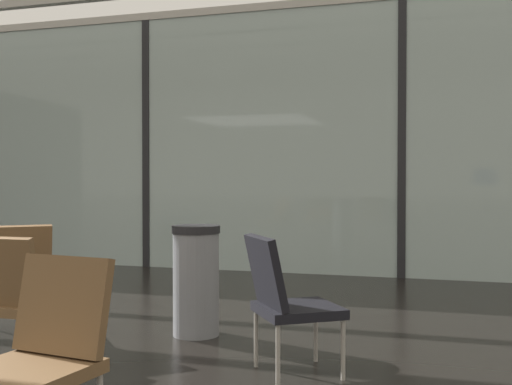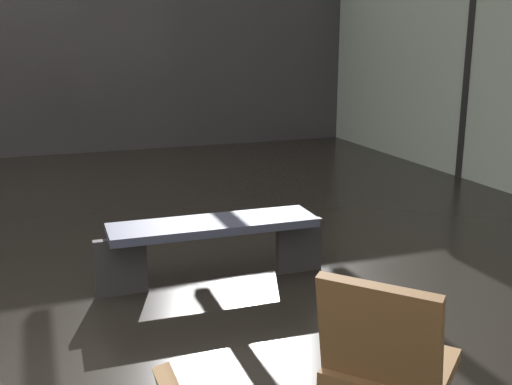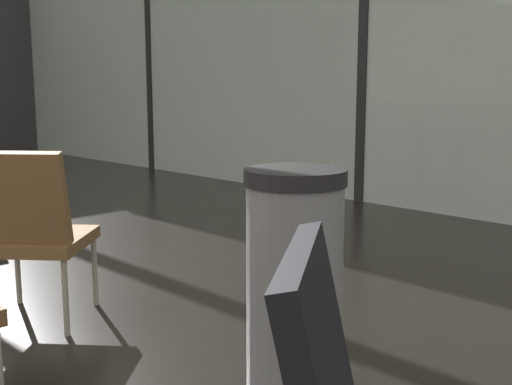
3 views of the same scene
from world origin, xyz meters
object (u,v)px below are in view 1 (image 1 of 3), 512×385
Objects in this scene: parked_airplane at (276,152)px; lounge_chair_0 at (285,296)px; lounge_chair_2 at (18,272)px; lounge_chair_3 at (43,346)px; lounge_chair_1 at (16,294)px; trash_bin at (196,280)px.

lounge_chair_0 is (2.97, -10.51, -1.38)m from parked_airplane.
lounge_chair_3 is (1.56, -1.85, 0.00)m from lounge_chair_2.
lounge_chair_1 is 1.01× the size of trash_bin.
lounge_chair_1 and lounge_chair_2 have the same top height.
lounge_chair_1 is (-1.64, -0.44, 0.00)m from lounge_chair_0.
lounge_chair_0 is at bearing -165.34° from lounge_chair_1.
lounge_chair_3 is 2.25m from trash_bin.
parked_airplane reaches higher than lounge_chair_2.
lounge_chair_0 is at bearing -40.01° from trash_bin.
lounge_chair_0 is at bearing -74.20° from parked_airplane.
parked_airplane reaches higher than trash_bin.
lounge_chair_1 is 1.00× the size of lounge_chair_3.
parked_airplane is at bearing -83.42° from lounge_chair_1.
lounge_chair_1 is 1.41m from trash_bin.
lounge_chair_0 is 1.20m from trash_bin.
lounge_chair_2 and lounge_chair_3 have the same top height.
lounge_chair_0 is 2.30m from lounge_chair_2.
lounge_chair_1 reaches higher than trash_bin.
trash_bin is at bearing 155.49° from lounge_chair_2.
lounge_chair_2 reaches higher than trash_bin.
parked_airplane reaches higher than lounge_chair_0.
lounge_chair_2 is 2.42m from lounge_chair_3.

